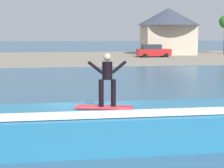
% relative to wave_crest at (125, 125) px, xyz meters
% --- Properties ---
extents(ground_plane, '(260.00, 260.00, 0.00)m').
position_rel_wave_crest_xyz_m(ground_plane, '(-1.21, 1.45, -0.59)').
color(ground_plane, '#345977').
extents(wave_crest, '(9.47, 3.22, 1.26)m').
position_rel_wave_crest_xyz_m(wave_crest, '(0.00, 0.00, 0.00)').
color(wave_crest, teal).
rests_on(wave_crest, ground_plane).
extents(surfboard, '(1.89, 0.95, 0.06)m').
position_rel_wave_crest_xyz_m(surfboard, '(-0.74, -0.33, 0.70)').
color(surfboard, '#D8333F').
rests_on(surfboard, wave_crest).
extents(surfer, '(1.24, 0.32, 1.68)m').
position_rel_wave_crest_xyz_m(surfer, '(-0.65, -0.36, 1.67)').
color(surfer, black).
rests_on(surfer, surfboard).
extents(shoreline_bank, '(120.00, 27.10, 0.12)m').
position_rel_wave_crest_xyz_m(shoreline_bank, '(-1.21, 41.87, -0.54)').
color(shoreline_bank, gray).
rests_on(shoreline_bank, ground_plane).
extents(car_far_shore, '(4.54, 2.27, 1.86)m').
position_rel_wave_crest_xyz_m(car_far_shore, '(11.59, 40.58, 0.35)').
color(car_far_shore, red).
rests_on(car_far_shore, ground_plane).
extents(house_gabled_white, '(9.38, 9.38, 7.09)m').
position_rel_wave_crest_xyz_m(house_gabled_white, '(15.23, 45.69, 3.68)').
color(house_gabled_white, beige).
rests_on(house_gabled_white, ground_plane).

